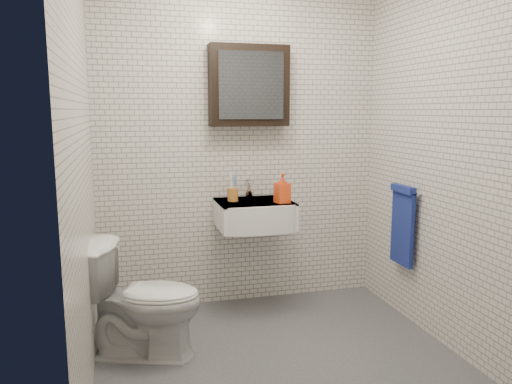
% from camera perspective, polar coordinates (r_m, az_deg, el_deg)
% --- Properties ---
extents(ground, '(2.20, 2.00, 0.01)m').
position_cam_1_polar(ground, '(3.27, 2.53, -18.24)').
color(ground, '#46484D').
rests_on(ground, ground).
extents(room_shell, '(2.22, 2.02, 2.51)m').
position_cam_1_polar(room_shell, '(2.90, 2.74, 8.28)').
color(room_shell, silver).
rests_on(room_shell, ground).
extents(washbasin, '(0.55, 0.50, 0.20)m').
position_cam_1_polar(washbasin, '(3.70, -0.04, -2.57)').
color(washbasin, white).
rests_on(washbasin, room_shell).
extents(faucet, '(0.06, 0.20, 0.15)m').
position_cam_1_polar(faucet, '(3.86, -0.78, 0.36)').
color(faucet, silver).
rests_on(faucet, washbasin).
extents(mirror_cabinet, '(0.60, 0.15, 0.60)m').
position_cam_1_polar(mirror_cabinet, '(3.81, -0.80, 12.04)').
color(mirror_cabinet, black).
rests_on(mirror_cabinet, room_shell).
extents(towel_rail, '(0.09, 0.30, 0.58)m').
position_cam_1_polar(towel_rail, '(3.75, 16.42, -3.31)').
color(towel_rail, silver).
rests_on(towel_rail, room_shell).
extents(toothbrush_cup, '(0.10, 0.10, 0.22)m').
position_cam_1_polar(toothbrush_cup, '(3.71, -2.67, -0.19)').
color(toothbrush_cup, '#BD772F').
rests_on(toothbrush_cup, washbasin).
extents(soap_bottle, '(0.11, 0.11, 0.22)m').
position_cam_1_polar(soap_bottle, '(3.63, 3.03, 0.43)').
color(soap_bottle, orange).
rests_on(soap_bottle, washbasin).
extents(toilet, '(0.81, 0.61, 0.73)m').
position_cam_1_polar(toilet, '(3.23, -12.79, -11.84)').
color(toilet, white).
rests_on(toilet, ground).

